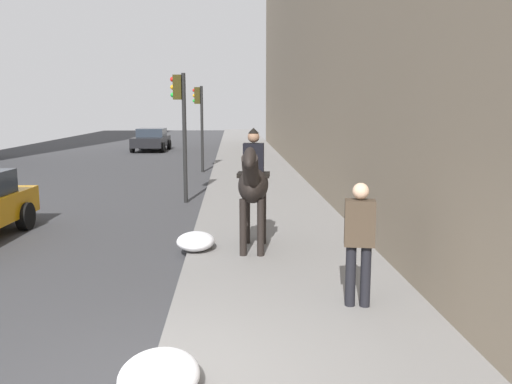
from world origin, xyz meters
TOP-DOWN VIEW (x-y plane):
  - mounted_horse_near at (5.01, -1.24)m, footprint 2.15×0.71m
  - pedestrian_greeting at (2.08, -2.55)m, footprint 0.33×0.44m
  - car_near_lane at (29.79, 4.32)m, footprint 4.28×2.20m
  - traffic_light_near_curb at (10.83, 0.61)m, footprint 0.20×0.44m
  - traffic_light_far_curb at (18.31, 0.51)m, footprint 0.20×0.44m
  - snow_pile_near at (-0.07, -0.15)m, footprint 1.01×0.77m
  - snow_pile_far at (5.11, -0.15)m, footprint 0.94×0.72m

SIDE VIEW (x-z plane):
  - snow_pile_far at x=5.11m, z-range 0.12..0.44m
  - snow_pile_near at x=-0.07m, z-range 0.12..0.47m
  - car_near_lane at x=29.79m, z-range 0.02..1.46m
  - pedestrian_greeting at x=2.08m, z-range 0.25..1.95m
  - mounted_horse_near at x=5.01m, z-range 0.25..2.56m
  - traffic_light_far_curb at x=18.31m, z-range 0.64..4.32m
  - traffic_light_near_curb at x=10.83m, z-range 0.65..4.41m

